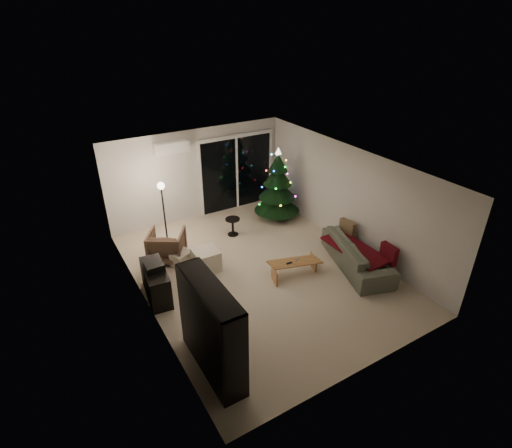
{
  "coord_description": "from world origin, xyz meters",
  "views": [
    {
      "loc": [
        -3.86,
        -6.34,
        5.2
      ],
      "look_at": [
        0.1,
        0.3,
        1.05
      ],
      "focal_mm": 28.0,
      "sensor_mm": 36.0,
      "label": 1
    }
  ],
  "objects_px": {
    "bookshelf": "(199,333)",
    "coffee_table": "(294,268)",
    "armchair": "(167,245)",
    "media_cabinet": "(156,283)",
    "christmas_tree": "(277,184)",
    "sofa": "(357,253)"
  },
  "relations": [
    {
      "from": "armchair",
      "to": "christmas_tree",
      "type": "height_order",
      "value": "christmas_tree"
    },
    {
      "from": "bookshelf",
      "to": "media_cabinet",
      "type": "relative_size",
      "value": 1.48
    },
    {
      "from": "armchair",
      "to": "media_cabinet",
      "type": "bearing_deg",
      "value": 93.94
    },
    {
      "from": "sofa",
      "to": "christmas_tree",
      "type": "xyz_separation_m",
      "value": [
        -0.23,
        2.97,
        0.7
      ]
    },
    {
      "from": "bookshelf",
      "to": "coffee_table",
      "type": "bearing_deg",
      "value": 32.97
    },
    {
      "from": "sofa",
      "to": "christmas_tree",
      "type": "distance_m",
      "value": 3.06
    },
    {
      "from": "media_cabinet",
      "to": "sofa",
      "type": "height_order",
      "value": "media_cabinet"
    },
    {
      "from": "bookshelf",
      "to": "christmas_tree",
      "type": "relative_size",
      "value": 0.8
    },
    {
      "from": "bookshelf",
      "to": "coffee_table",
      "type": "height_order",
      "value": "bookshelf"
    },
    {
      "from": "coffee_table",
      "to": "christmas_tree",
      "type": "bearing_deg",
      "value": 81.5
    },
    {
      "from": "media_cabinet",
      "to": "christmas_tree",
      "type": "height_order",
      "value": "christmas_tree"
    },
    {
      "from": "sofa",
      "to": "christmas_tree",
      "type": "height_order",
      "value": "christmas_tree"
    },
    {
      "from": "media_cabinet",
      "to": "sofa",
      "type": "xyz_separation_m",
      "value": [
        4.3,
        -1.24,
        -0.02
      ]
    },
    {
      "from": "bookshelf",
      "to": "armchair",
      "type": "relative_size",
      "value": 2.01
    },
    {
      "from": "bookshelf",
      "to": "armchair",
      "type": "bearing_deg",
      "value": 85.41
    },
    {
      "from": "bookshelf",
      "to": "christmas_tree",
      "type": "distance_m",
      "value": 5.68
    },
    {
      "from": "armchair",
      "to": "christmas_tree",
      "type": "bearing_deg",
      "value": -139.48
    },
    {
      "from": "armchair",
      "to": "sofa",
      "type": "distance_m",
      "value": 4.4
    },
    {
      "from": "sofa",
      "to": "armchair",
      "type": "bearing_deg",
      "value": 73.47
    },
    {
      "from": "media_cabinet",
      "to": "christmas_tree",
      "type": "relative_size",
      "value": 0.54
    },
    {
      "from": "armchair",
      "to": "coffee_table",
      "type": "distance_m",
      "value": 3.01
    },
    {
      "from": "christmas_tree",
      "to": "armchair",
      "type": "bearing_deg",
      "value": -171.97
    }
  ]
}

